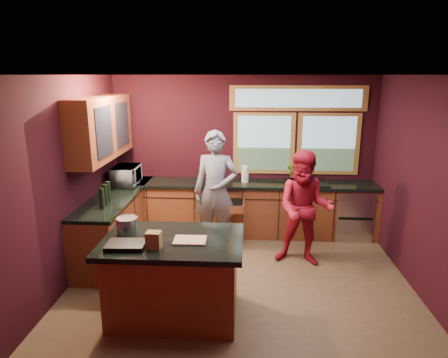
# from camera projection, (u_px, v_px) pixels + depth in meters

# --- Properties ---
(floor) EXTENTS (4.50, 4.50, 0.00)m
(floor) POSITION_uv_depth(u_px,v_px,m) (240.00, 281.00, 5.38)
(floor) COLOR brown
(floor) RESTS_ON ground
(room_shell) EXTENTS (4.52, 4.02, 2.71)m
(room_shell) POSITION_uv_depth(u_px,v_px,m) (197.00, 145.00, 5.27)
(room_shell) COLOR black
(room_shell) RESTS_ON ground
(back_counter) EXTENTS (4.50, 0.64, 0.93)m
(back_counter) POSITION_uv_depth(u_px,v_px,m) (254.00, 208.00, 6.89)
(back_counter) COLOR brown
(back_counter) RESTS_ON floor
(left_counter) EXTENTS (0.64, 2.30, 0.93)m
(left_counter) POSITION_uv_depth(u_px,v_px,m) (116.00, 223.00, 6.20)
(left_counter) COLOR brown
(left_counter) RESTS_ON floor
(island) EXTENTS (1.55, 1.05, 0.95)m
(island) POSITION_uv_depth(u_px,v_px,m) (174.00, 277.00, 4.52)
(island) COLOR brown
(island) RESTS_ON floor
(person_grey) EXTENTS (0.75, 0.55, 1.90)m
(person_grey) POSITION_uv_depth(u_px,v_px,m) (216.00, 192.00, 6.18)
(person_grey) COLOR slate
(person_grey) RESTS_ON floor
(person_red) EXTENTS (0.94, 0.80, 1.69)m
(person_red) POSITION_uv_depth(u_px,v_px,m) (305.00, 209.00, 5.70)
(person_red) COLOR #A61324
(person_red) RESTS_ON floor
(microwave) EXTENTS (0.39, 0.58, 0.31)m
(microwave) POSITION_uv_depth(u_px,v_px,m) (127.00, 176.00, 6.58)
(microwave) COLOR #999999
(microwave) RESTS_ON left_counter
(potted_plant) EXTENTS (0.35, 0.30, 0.38)m
(potted_plant) POSITION_uv_depth(u_px,v_px,m) (297.00, 171.00, 6.73)
(potted_plant) COLOR #999999
(potted_plant) RESTS_ON back_counter
(paper_towel) EXTENTS (0.12, 0.12, 0.28)m
(paper_towel) POSITION_uv_depth(u_px,v_px,m) (245.00, 174.00, 6.75)
(paper_towel) COLOR silver
(paper_towel) RESTS_ON back_counter
(cutting_board) EXTENTS (0.35, 0.26, 0.02)m
(cutting_board) POSITION_uv_depth(u_px,v_px,m) (190.00, 240.00, 4.34)
(cutting_board) COLOR tan
(cutting_board) RESTS_ON island
(stock_pot) EXTENTS (0.24, 0.24, 0.18)m
(stock_pot) POSITION_uv_depth(u_px,v_px,m) (127.00, 225.00, 4.56)
(stock_pot) COLOR silver
(stock_pot) RESTS_ON island
(paper_bag) EXTENTS (0.16, 0.13, 0.18)m
(paper_bag) POSITION_uv_depth(u_px,v_px,m) (154.00, 240.00, 4.15)
(paper_bag) COLOR brown
(paper_bag) RESTS_ON island
(black_tray) EXTENTS (0.41, 0.30, 0.05)m
(black_tray) POSITION_uv_depth(u_px,v_px,m) (126.00, 245.00, 4.18)
(black_tray) COLOR black
(black_tray) RESTS_ON island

